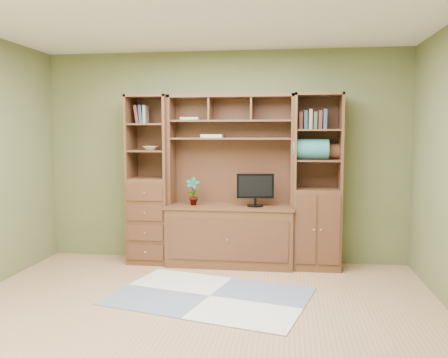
# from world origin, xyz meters

# --- Properties ---
(room) EXTENTS (4.60, 4.10, 2.64)m
(room) POSITION_xyz_m (0.00, 0.00, 1.30)
(room) COLOR tan
(room) RESTS_ON ground
(center_hutch) EXTENTS (1.54, 0.53, 2.05)m
(center_hutch) POSITION_xyz_m (0.11, 1.73, 1.02)
(center_hutch) COLOR #55331D
(center_hutch) RESTS_ON ground
(left_tower) EXTENTS (0.50, 0.45, 2.05)m
(left_tower) POSITION_xyz_m (-0.89, 1.77, 1.02)
(left_tower) COLOR #55331D
(left_tower) RESTS_ON ground
(right_tower) EXTENTS (0.55, 0.45, 2.05)m
(right_tower) POSITION_xyz_m (1.14, 1.77, 1.02)
(right_tower) COLOR #55331D
(right_tower) RESTS_ON ground
(rug) EXTENTS (2.10, 1.65, 0.01)m
(rug) POSITION_xyz_m (0.05, 0.58, 0.01)
(rug) COLOR #A8ADAE
(rug) RESTS_ON ground
(monitor) EXTENTS (0.46, 0.25, 0.54)m
(monitor) POSITION_xyz_m (0.42, 1.70, 1.00)
(monitor) COLOR black
(monitor) RESTS_ON center_hutch
(orchid) EXTENTS (0.18, 0.12, 0.34)m
(orchid) POSITION_xyz_m (-0.34, 1.70, 0.90)
(orchid) COLOR #A74D38
(orchid) RESTS_ON center_hutch
(magazines) EXTENTS (0.26, 0.19, 0.04)m
(magazines) POSITION_xyz_m (-0.12, 1.82, 1.56)
(magazines) COLOR #BBB29F
(magazines) RESTS_ON center_hutch
(bowl) EXTENTS (0.19, 0.19, 0.05)m
(bowl) POSITION_xyz_m (-0.87, 1.77, 1.41)
(bowl) COLOR beige
(bowl) RESTS_ON left_tower
(blanket_teal) EXTENTS (0.41, 0.24, 0.24)m
(blanket_teal) POSITION_xyz_m (1.05, 1.73, 1.41)
(blanket_teal) COLOR #2A7070
(blanket_teal) RESTS_ON right_tower
(blanket_red) EXTENTS (0.33, 0.18, 0.18)m
(blanket_red) POSITION_xyz_m (1.23, 1.85, 1.38)
(blanket_red) COLOR brown
(blanket_red) RESTS_ON right_tower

